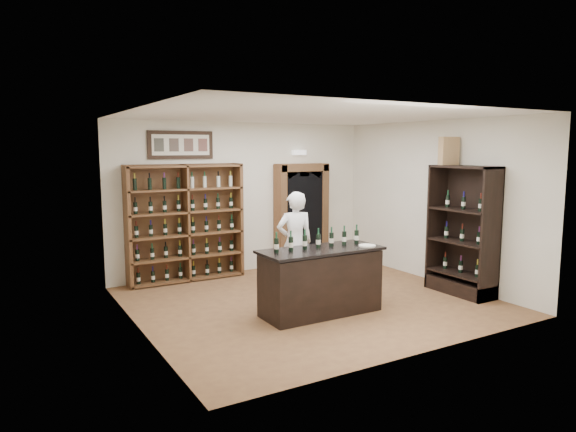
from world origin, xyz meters
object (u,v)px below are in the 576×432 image
object	(u,v)px
tasting_counter	(321,282)
counter_bottle_0	(276,245)
wine_crate	(449,151)
wine_shelf	(185,223)
side_cabinet	(463,250)
shopkeeper	(295,243)

from	to	relation	value
tasting_counter	counter_bottle_0	bearing A→B (deg)	174.19
wine_crate	tasting_counter	bearing A→B (deg)	-168.62
wine_shelf	tasting_counter	xyz separation A→B (m)	(1.10, -2.93, -0.61)
wine_shelf	wine_crate	size ratio (longest dim) A/B	4.53
wine_shelf	side_cabinet	distance (m)	5.02
wine_shelf	counter_bottle_0	world-z (taller)	wine_shelf
wine_shelf	side_cabinet	bearing A→B (deg)	-40.21
tasting_counter	side_cabinet	world-z (taller)	side_cabinet
shopkeeper	wine_crate	bearing A→B (deg)	168.47
tasting_counter	wine_crate	size ratio (longest dim) A/B	3.87
wine_shelf	wine_crate	world-z (taller)	wine_crate
shopkeeper	wine_shelf	bearing A→B (deg)	-40.97
counter_bottle_0	shopkeeper	xyz separation A→B (m)	(0.96, 1.09, -0.23)
side_cabinet	wine_crate	distance (m)	1.74
side_cabinet	shopkeeper	bearing A→B (deg)	149.40
wine_shelf	shopkeeper	world-z (taller)	wine_shelf
side_cabinet	wine_shelf	bearing A→B (deg)	139.79
wine_shelf	shopkeeper	distance (m)	2.23
wine_shelf	counter_bottle_0	distance (m)	2.88
counter_bottle_0	wine_crate	xyz separation A→B (m)	(3.44, 0.03, 1.34)
side_cabinet	shopkeeper	distance (m)	2.89
tasting_counter	wine_crate	distance (m)	3.35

